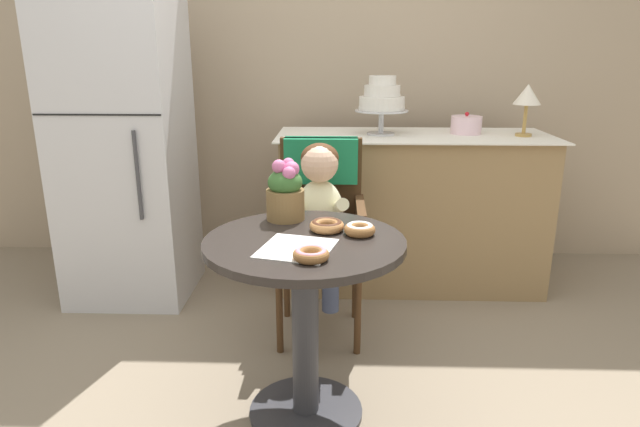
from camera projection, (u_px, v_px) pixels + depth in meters
name	position (u px, v px, depth m)	size (l,w,h in m)	color
ground_plane	(306.00, 413.00, 2.13)	(8.00, 8.00, 0.00)	gray
back_wall	(321.00, 52.00, 3.51)	(4.80, 0.10, 2.70)	tan
cafe_table	(305.00, 294.00, 1.98)	(0.72, 0.72, 0.72)	#282321
wicker_chair	(320.00, 205.00, 2.64)	(0.42, 0.45, 0.95)	#472D19
seated_child	(319.00, 206.00, 2.48)	(0.27, 0.32, 0.73)	beige
paper_napkin	(297.00, 248.00, 1.83)	(0.23, 0.25, 0.00)	white
donut_front	(311.00, 254.00, 1.73)	(0.12, 0.12, 0.04)	#936033
donut_mid	(360.00, 229.00, 1.96)	(0.11, 0.11, 0.04)	#936033
donut_side	(327.00, 225.00, 2.01)	(0.13, 0.13, 0.04)	#AD7542
flower_vase	(285.00, 192.00, 2.12)	(0.15, 0.15, 0.24)	brown
display_counter	(411.00, 210.00, 3.23)	(1.56, 0.62, 0.90)	#93754C
tiered_cake_stand	(382.00, 99.00, 3.05)	(0.30, 0.30, 0.33)	silver
round_layer_cake	(466.00, 125.00, 3.12)	(0.17, 0.17, 0.12)	silver
table_lamp	(527.00, 97.00, 2.98)	(0.15, 0.15, 0.28)	#B28C47
refrigerator	(125.00, 148.00, 2.97)	(0.64, 0.63, 1.70)	silver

